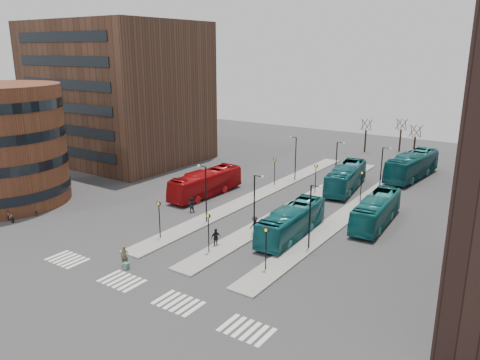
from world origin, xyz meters
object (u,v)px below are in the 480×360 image
Objects in this scene: red_bus at (206,183)px; commuter_a at (192,205)px; commuter_c at (255,225)px; teal_bus_d at (412,165)px; traveller at (125,256)px; commuter_b at (216,238)px; suitcase at (126,266)px; bicycle_far at (34,211)px; teal_bus_a at (292,222)px; teal_bus_c at (376,210)px; bicycle_mid at (10,217)px; teal_bus_b at (346,178)px.

commuter_a is (2.57, -5.85, -0.74)m from red_bus.
red_bus is 6.40× the size of commuter_c.
teal_bus_d reaches higher than traveller.
suitcase is at bearing 178.33° from commuter_b.
commuter_c reaches higher than commuter_a.
bicycle_far is (-22.18, -4.39, -0.48)m from commuter_b.
teal_bus_a is at bearing -92.09° from teal_bus_d.
red_bus is 1.05× the size of teal_bus_a.
commuter_b is at bearing -129.26° from teal_bus_a.
teal_bus_d is 7.38× the size of commuter_b.
commuter_c is at bearing -137.84° from teal_bus_c.
commuter_a is 9.42m from commuter_c.
bicycle_mid is at bearing -120.39° from teal_bus_d.
commuter_b is (-2.95, -24.29, -0.75)m from teal_bus_b.
teal_bus_c is 6.94× the size of bicycle_far.
traveller reaches higher than bicycle_far.
traveller is at bearing 89.66° from commuter_a.
commuter_a is (-18.46, -8.02, -0.67)m from teal_bus_c.
commuter_c is at bearing -58.55° from bicycle_mid.
teal_bus_b is at bearing -163.44° from commuter_c.
commuter_c is at bearing -102.97° from teal_bus_b.
teal_bus_d is at bearing 7.70° from commuter_b.
red_bus reaches higher than bicycle_mid.
red_bus is 6.69× the size of commuter_a.
commuter_c is at bearing -159.66° from teal_bus_a.
teal_bus_d is at bearing -31.66° from bicycle_mid.
teal_bus_b reaches higher than teal_bus_a.
teal_bus_a reaches higher than traveller.
teal_bus_d is at bearing 79.61° from teal_bus_a.
suitcase is at bearing -92.05° from bicycle_far.
suitcase is 8.70m from commuter_b.
teal_bus_b is at bearing 44.06° from red_bus.
bicycle_far is at bearing 166.75° from suitcase.
bicycle_far is (-30.69, -39.46, -1.43)m from teal_bus_d.
teal_bus_a is 28.86m from bicycle_far.
commuter_a is at bearing 177.75° from teal_bus_a.
traveller reaches higher than suitcase.
traveller is 14.31m from commuter_a.
commuter_a is 17.62m from bicycle_far.
teal_bus_d reaches higher than teal_bus_c.
traveller reaches higher than commuter_b.
teal_bus_d reaches higher than red_bus.
teal_bus_c is (7.44, -10.13, -0.12)m from teal_bus_b.
bicycle_far is at bearing -139.25° from teal_bus_b.
red_bus is 20.69m from traveller.
bicycle_mid is (-18.21, 0.38, -0.35)m from traveller.
teal_bus_a is 5.97× the size of bicycle_mid.
red_bus reaches higher than suitcase.
traveller is at bearing 142.39° from suitcase.
commuter_b reaches higher than bicycle_far.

